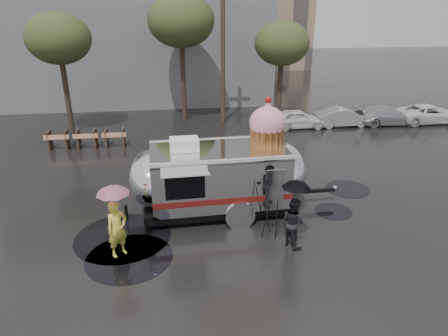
{
  "coord_description": "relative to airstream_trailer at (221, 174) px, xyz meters",
  "views": [
    {
      "loc": [
        -0.96,
        -11.63,
        7.28
      ],
      "look_at": [
        0.87,
        1.69,
        1.77
      ],
      "focal_mm": 32.0,
      "sensor_mm": 36.0,
      "label": 1
    }
  ],
  "objects": [
    {
      "name": "person_right",
      "position": [
        1.98,
        -2.59,
        -0.71
      ],
      "size": [
        0.75,
        0.92,
        1.67
      ],
      "primitive_type": "imported",
      "rotation": [
        0.0,
        0.0,
        2.03
      ],
      "color": "black",
      "rests_on": "ground"
    },
    {
      "name": "tree_left",
      "position": [
        -7.78,
        11.32,
        3.94
      ],
      "size": [
        3.64,
        3.64,
        6.95
      ],
      "color": "#382D26",
      "rests_on": "ground"
    },
    {
      "name": "tree_mid",
      "position": [
        -0.78,
        13.32,
        4.79
      ],
      "size": [
        4.2,
        4.2,
        8.03
      ],
      "color": "#382D26",
      "rests_on": "ground"
    },
    {
      "name": "umbrella_black",
      "position": [
        1.98,
        -2.59,
        0.38
      ],
      "size": [
        1.1,
        1.1,
        2.3
      ],
      "color": "black",
      "rests_on": "ground"
    },
    {
      "name": "tree_right",
      "position": [
        5.22,
        11.32,
        3.51
      ],
      "size": [
        3.36,
        3.36,
        6.42
      ],
      "color": "#382D26",
      "rests_on": "ground"
    },
    {
      "name": "grey_building",
      "position": [
        -4.78,
        22.32,
        4.95
      ],
      "size": [
        22.0,
        12.0,
        13.0
      ],
      "primitive_type": "cube",
      "color": "#5F5E63",
      "rests_on": "ground"
    },
    {
      "name": "ground",
      "position": [
        -0.78,
        -1.68,
        -1.55
      ],
      "size": [
        120.0,
        120.0,
        0.0
      ],
      "primitive_type": "plane",
      "color": "black",
      "rests_on": "ground"
    },
    {
      "name": "barricade_row",
      "position": [
        -6.33,
        8.28,
        -1.03
      ],
      "size": [
        4.3,
        0.8,
        1.0
      ],
      "color": "#473323",
      "rests_on": "ground"
    },
    {
      "name": "parked_cars",
      "position": [
        11.0,
        10.32,
        -0.83
      ],
      "size": [
        13.2,
        1.9,
        1.5
      ],
      "color": "silver",
      "rests_on": "ground"
    },
    {
      "name": "airstream_trailer",
      "position": [
        0.0,
        0.0,
        0.0
      ],
      "size": [
        8.2,
        3.28,
        4.41
      ],
      "rotation": [
        0.0,
        0.0,
        0.04
      ],
      "color": "silver",
      "rests_on": "ground"
    },
    {
      "name": "tripod",
      "position": [
        1.36,
        -1.97,
        -0.77
      ],
      "size": [
        0.56,
        0.53,
        1.36
      ],
      "rotation": [
        0.0,
        0.0,
        -0.36
      ],
      "color": "black",
      "rests_on": "ground"
    },
    {
      "name": "umbrella_pink",
      "position": [
        -3.54,
        -2.38,
        0.42
      ],
      "size": [
        1.22,
        1.22,
        2.38
      ],
      "color": "pink",
      "rests_on": "ground"
    },
    {
      "name": "puddles",
      "position": [
        -1.44,
        -1.32,
        -1.54
      ],
      "size": [
        11.67,
        6.12,
        0.01
      ],
      "color": "black",
      "rests_on": "ground"
    },
    {
      "name": "person_left",
      "position": [
        -3.54,
        -2.38,
        -0.63
      ],
      "size": [
        0.79,
        0.75,
        1.83
      ],
      "primitive_type": "imported",
      "rotation": [
        0.0,
        0.0,
        0.65
      ],
      "color": "yellow",
      "rests_on": "ground"
    },
    {
      "name": "utility_pole",
      "position": [
        1.72,
        12.32,
        3.07
      ],
      "size": [
        1.6,
        0.28,
        9.0
      ],
      "color": "#473323",
      "rests_on": "ground"
    }
  ]
}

